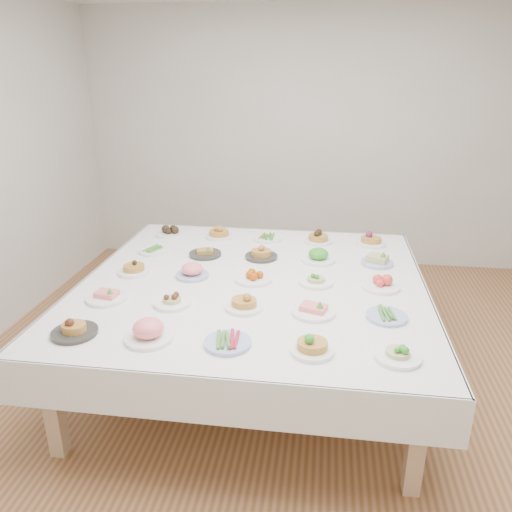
# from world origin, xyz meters

# --- Properties ---
(room_envelope) EXTENTS (5.02, 5.02, 2.81)m
(room_envelope) POSITION_xyz_m (0.00, 0.00, 1.83)
(room_envelope) COLOR #A36C44
(room_envelope) RESTS_ON ground
(display_table) EXTENTS (2.42, 2.42, 0.75)m
(display_table) POSITION_xyz_m (-0.25, 0.06, 0.69)
(display_table) COLOR white
(display_table) RESTS_ON ground
(dish_0) EXTENTS (0.26, 0.26, 0.13)m
(dish_0) POSITION_xyz_m (-1.14, -0.84, 0.81)
(dish_0) COLOR #2D2B28
(dish_0) RESTS_ON display_table
(dish_1) EXTENTS (0.28, 0.28, 0.17)m
(dish_1) POSITION_xyz_m (-0.70, -0.83, 0.83)
(dish_1) COLOR white
(dish_1) RESTS_ON display_table
(dish_2) EXTENTS (0.26, 0.26, 0.06)m
(dish_2) POSITION_xyz_m (-0.26, -0.83, 0.78)
(dish_2) COLOR #4C66B2
(dish_2) RESTS_ON display_table
(dish_3) EXTENTS (0.23, 0.23, 0.15)m
(dish_3) POSITION_xyz_m (0.20, -0.84, 0.82)
(dish_3) COLOR white
(dish_3) RESTS_ON display_table
(dish_4) EXTENTS (0.24, 0.24, 0.12)m
(dish_4) POSITION_xyz_m (0.64, -0.83, 0.80)
(dish_4) COLOR white
(dish_4) RESTS_ON display_table
(dish_5) EXTENTS (0.26, 0.26, 0.12)m
(dish_5) POSITION_xyz_m (-1.15, -0.38, 0.80)
(dish_5) COLOR white
(dish_5) RESTS_ON display_table
(dish_6) EXTENTS (0.23, 0.23, 0.11)m
(dish_6) POSITION_xyz_m (-0.70, -0.39, 0.80)
(dish_6) COLOR white
(dish_6) RESTS_ON display_table
(dish_7) EXTENTS (0.23, 0.23, 0.14)m
(dish_7) POSITION_xyz_m (-0.24, -0.38, 0.82)
(dish_7) COLOR white
(dish_7) RESTS_ON display_table
(dish_8) EXTENTS (0.27, 0.27, 0.12)m
(dish_8) POSITION_xyz_m (0.19, -0.39, 0.80)
(dish_8) COLOR white
(dish_8) RESTS_ON display_table
(dish_9) EXTENTS (0.24, 0.24, 0.06)m
(dish_9) POSITION_xyz_m (0.63, -0.39, 0.77)
(dish_9) COLOR #4C66B2
(dish_9) RESTS_ON display_table
(dish_10) EXTENTS (0.23, 0.23, 0.12)m
(dish_10) POSITION_xyz_m (-1.13, 0.07, 0.80)
(dish_10) COLOR white
(dish_10) RESTS_ON display_table
(dish_11) EXTENTS (0.24, 0.24, 0.12)m
(dish_11) POSITION_xyz_m (-0.69, 0.07, 0.81)
(dish_11) COLOR #4C66B2
(dish_11) RESTS_ON display_table
(dish_12) EXTENTS (0.26, 0.26, 0.11)m
(dish_12) POSITION_xyz_m (-0.25, 0.06, 0.80)
(dish_12) COLOR white
(dish_12) RESTS_ON display_table
(dish_13) EXTENTS (0.23, 0.23, 0.11)m
(dish_13) POSITION_xyz_m (0.19, 0.06, 0.80)
(dish_13) COLOR white
(dish_13) RESTS_ON display_table
(dish_14) EXTENTS (0.25, 0.25, 0.11)m
(dish_14) POSITION_xyz_m (0.64, 0.06, 0.80)
(dish_14) COLOR white
(dish_14) RESTS_ON display_table
(dish_15) EXTENTS (0.23, 0.23, 0.05)m
(dish_15) POSITION_xyz_m (-1.14, 0.51, 0.77)
(dish_15) COLOR white
(dish_15) RESTS_ON display_table
(dish_16) EXTENTS (0.25, 0.25, 0.10)m
(dish_16) POSITION_xyz_m (-0.70, 0.50, 0.79)
(dish_16) COLOR #2D2B28
(dish_16) RESTS_ON display_table
(dish_17) EXTENTS (0.25, 0.25, 0.14)m
(dish_17) POSITION_xyz_m (-0.25, 0.51, 0.81)
(dish_17) COLOR #2D2B28
(dish_17) RESTS_ON display_table
(dish_18) EXTENTS (0.26, 0.26, 0.15)m
(dish_18) POSITION_xyz_m (0.20, 0.50, 0.82)
(dish_18) COLOR white
(dish_18) RESTS_ON display_table
(dish_19) EXTENTS (0.24, 0.24, 0.11)m
(dish_19) POSITION_xyz_m (0.65, 0.50, 0.80)
(dish_19) COLOR #4C66B2
(dish_19) RESTS_ON display_table
(dish_20) EXTENTS (0.24, 0.24, 0.11)m
(dish_20) POSITION_xyz_m (-1.14, 0.96, 0.80)
(dish_20) COLOR white
(dish_20) RESTS_ON display_table
(dish_21) EXTENTS (0.23, 0.23, 0.14)m
(dish_21) POSITION_xyz_m (-0.69, 0.95, 0.82)
(dish_21) COLOR white
(dish_21) RESTS_ON display_table
(dish_22) EXTENTS (0.24, 0.24, 0.05)m
(dish_22) POSITION_xyz_m (-0.26, 0.96, 0.77)
(dish_22) COLOR white
(dish_22) RESTS_ON display_table
(dish_23) EXTENTS (0.25, 0.24, 0.14)m
(dish_23) POSITION_xyz_m (0.19, 0.95, 0.82)
(dish_23) COLOR white
(dish_23) RESTS_ON display_table
(dish_24) EXTENTS (0.25, 0.25, 0.14)m
(dish_24) POSITION_xyz_m (0.63, 0.95, 0.82)
(dish_24) COLOR white
(dish_24) RESTS_ON display_table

